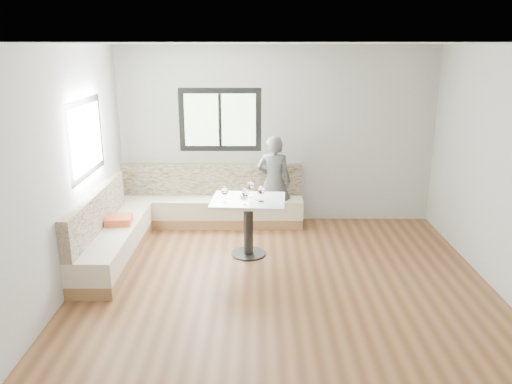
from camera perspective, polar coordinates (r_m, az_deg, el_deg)
room at (r=5.61m, az=2.54°, el=2.27°), size 5.01×5.01×2.81m
banquette at (r=7.52m, az=-9.63°, el=-2.84°), size 2.90×2.80×0.95m
table at (r=6.74m, az=-0.88°, el=-2.45°), size 1.02×0.82×0.80m
person at (r=7.79m, az=2.04°, el=1.17°), size 0.57×0.42×1.46m
olive_ramekin at (r=6.75m, az=-1.42°, el=-0.44°), size 0.10×0.10×0.04m
wine_glass_a at (r=6.52m, az=-3.60°, el=0.08°), size 0.10×0.10×0.21m
wine_glass_b at (r=6.43m, az=-1.25°, el=-0.11°), size 0.10×0.10×0.21m
wine_glass_c at (r=6.54m, az=0.61°, el=0.16°), size 0.10×0.10×0.21m
wine_glass_d at (r=6.75m, az=-0.64°, el=0.69°), size 0.10×0.10×0.21m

